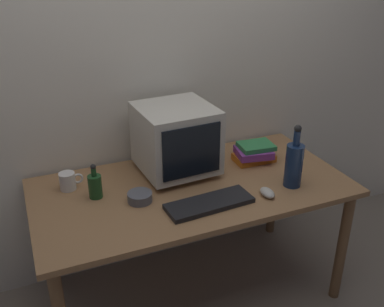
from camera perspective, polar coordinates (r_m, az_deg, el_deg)
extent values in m
plane|color=gray|center=(2.69, 0.00, -17.42)|extent=(6.00, 6.00, 0.00)
cube|color=silver|center=(2.47, -4.26, 11.81)|extent=(4.00, 0.08, 2.50)
cube|color=#9E7047|center=(2.27, 0.00, -4.44)|extent=(1.61, 0.81, 0.03)
cylinder|color=brown|center=(2.58, 18.87, -11.40)|extent=(0.06, 0.06, 0.68)
cylinder|color=brown|center=(2.63, -18.49, -10.65)|extent=(0.06, 0.06, 0.68)
cylinder|color=brown|center=(3.03, 10.53, -4.48)|extent=(0.06, 0.06, 0.68)
cube|color=beige|center=(2.39, -2.05, -2.00)|extent=(0.29, 0.26, 0.03)
cube|color=beige|center=(2.31, -2.12, 2.06)|extent=(0.40, 0.40, 0.34)
cube|color=black|center=(2.15, -0.01, 0.21)|extent=(0.31, 0.03, 0.27)
cube|color=black|center=(2.09, 2.32, -6.45)|extent=(0.43, 0.18, 0.02)
ellipsoid|color=beige|center=(2.20, 9.73, -5.02)|extent=(0.06, 0.10, 0.04)
cylinder|color=navy|center=(2.27, 13.05, -1.55)|extent=(0.09, 0.09, 0.22)
cylinder|color=navy|center=(2.21, 13.43, 1.95)|extent=(0.03, 0.03, 0.08)
sphere|color=#262626|center=(2.19, 13.56, 3.16)|extent=(0.04, 0.04, 0.04)
cylinder|color=#1E4C23|center=(2.19, -12.43, -4.21)|extent=(0.07, 0.07, 0.12)
cylinder|color=#1E4C23|center=(2.15, -12.63, -2.38)|extent=(0.03, 0.03, 0.04)
sphere|color=#262626|center=(2.14, -12.70, -1.70)|extent=(0.03, 0.03, 0.03)
cube|color=orange|center=(2.53, 8.01, -0.54)|extent=(0.23, 0.14, 0.04)
cube|color=#843893|center=(2.50, 7.99, 0.16)|extent=(0.22, 0.19, 0.04)
cube|color=#33894C|center=(2.50, 8.31, 0.97)|extent=(0.20, 0.16, 0.03)
cylinder|color=white|center=(2.30, -15.84, -3.48)|extent=(0.08, 0.08, 0.09)
torus|color=white|center=(2.30, -14.57, -3.15)|extent=(0.06, 0.01, 0.06)
cylinder|color=#595B66|center=(2.14, -6.77, -5.63)|extent=(0.12, 0.12, 0.04)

